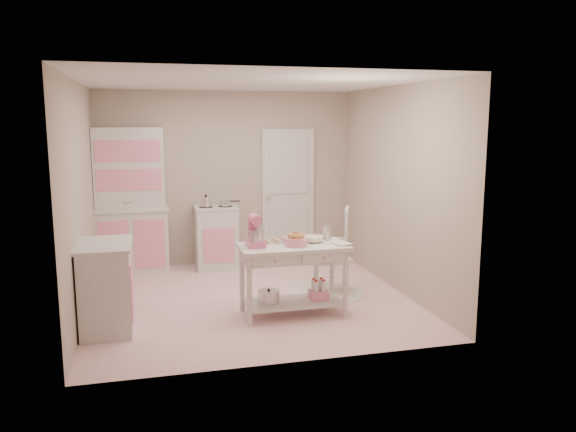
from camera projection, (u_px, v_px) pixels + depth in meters
The scene contains 14 objects.
room_shell at pixel (249, 165), 6.61m from camera, with size 3.84×3.84×2.62m.
door at pixel (288, 195), 8.73m from camera, with size 0.82×0.05×2.04m, color white.
hutch at pixel (131, 201), 7.95m from camera, with size 1.06×0.50×2.08m, color white.
stove at pixel (216, 237), 8.29m from camera, with size 0.62×0.57×0.92m, color white.
base_cabinet at pixel (106, 286), 5.82m from camera, with size 0.54×0.84×0.92m, color white.
lace_rug at pixel (330, 292), 7.13m from camera, with size 0.92×0.92×0.01m, color white.
rocking_chair at pixel (330, 251), 7.04m from camera, with size 0.48×0.72×1.10m, color white.
work_table at pixel (293, 280), 6.28m from camera, with size 1.20×0.60×0.80m, color white.
stand_mixer at pixel (255, 231), 6.10m from camera, with size 0.20×0.28×0.34m, color pink.
cookie_tray at pixel (276, 242), 6.35m from camera, with size 0.34×0.24×0.02m, color silver.
bread_basket at pixel (296, 242), 6.16m from camera, with size 0.25×0.25×0.09m, color pink.
mixing_bowl at pixel (314, 239), 6.35m from camera, with size 0.23×0.23×0.07m, color white.
metal_pitcher at pixel (326, 233), 6.46m from camera, with size 0.10×0.10×0.17m, color silver.
recipe_book at pixel (335, 244), 6.21m from camera, with size 0.16×0.22×0.02m, color white.
Camera 1 is at (-1.18, -6.53, 2.15)m, focal length 35.00 mm.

